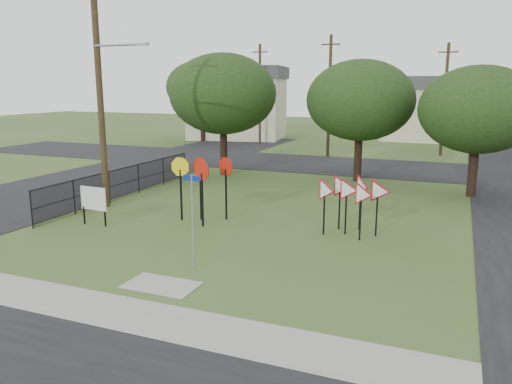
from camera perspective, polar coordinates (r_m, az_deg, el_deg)
ground at (r=16.06m, az=-6.10°, el=-7.52°), size 140.00×140.00×0.00m
sidewalk at (r=12.80m, az=-15.24°, el=-13.13°), size 30.00×1.60×0.02m
planting_strip at (r=11.98m, az=-18.82°, el=-15.22°), size 30.00×0.80×0.02m
street_left at (r=30.68m, az=-17.14°, el=1.51°), size 8.00×50.00×0.02m
street_far at (r=34.49m, az=9.77°, el=3.00°), size 60.00×8.00×0.02m
curb_pad at (r=14.13m, az=-10.77°, el=-10.43°), size 2.00×1.20×0.02m
street_name_sign at (r=14.70m, az=-7.25°, el=-2.72°), size 0.59×0.08×2.84m
stop_sign_cluster at (r=19.85m, az=-6.18°, el=1.98°), size 2.44×1.54×2.58m
yield_sign_cluster at (r=18.41m, az=10.88°, el=0.00°), size 2.69×1.90×2.14m
info_board at (r=20.37m, az=-18.09°, el=-0.86°), size 1.22×0.10×1.52m
utility_pole_main at (r=22.93m, az=-17.33°, el=11.17°), size 3.55×0.33×10.00m
far_pole_a at (r=38.42m, az=8.38°, el=10.84°), size 1.40×0.24×9.00m
far_pole_b at (r=41.32m, az=20.75°, el=9.93°), size 1.40×0.24×8.50m
far_pole_c at (r=46.60m, az=0.44°, el=11.17°), size 1.40×0.24×9.00m
fence_run at (r=24.96m, az=-14.80°, el=1.11°), size 0.05×11.55×1.50m
house_left at (r=51.87m, az=-2.07°, el=10.21°), size 10.58×8.88×7.20m
house_mid at (r=53.43m, az=18.90°, el=9.10°), size 8.40×8.40×6.20m
tree_near_left at (r=30.33m, az=-3.80°, el=11.11°), size 6.40×6.40×7.27m
tree_near_mid at (r=28.78m, az=11.85°, el=10.21°), size 6.00×6.00×6.80m
tree_near_right at (r=26.32m, az=24.07°, el=8.58°), size 5.60×5.60×6.33m
tree_far_left at (r=49.13m, az=-6.21°, el=11.82°), size 6.80×6.80×7.73m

